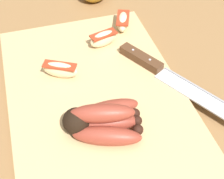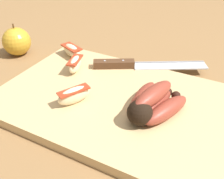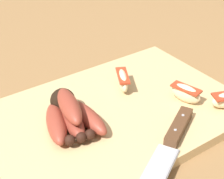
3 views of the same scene
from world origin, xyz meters
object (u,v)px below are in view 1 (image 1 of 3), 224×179
object	(u,v)px
apple_wedge_near	(104,39)
apple_wedge_middle	(123,21)
chefs_knife	(160,70)
apple_wedge_far	(60,70)
banana_bunch	(101,121)

from	to	relation	value
apple_wedge_near	apple_wedge_middle	world-z (taller)	apple_wedge_near
chefs_knife	apple_wedge_far	xyz separation A→B (m)	(-0.04, -0.19, 0.01)
chefs_knife	apple_wedge_far	world-z (taller)	apple_wedge_far
apple_wedge_near	apple_wedge_middle	distance (m)	0.08
apple_wedge_near	apple_wedge_far	bearing A→B (deg)	-56.57
chefs_knife	apple_wedge_near	size ratio (longest dim) A/B	3.88
apple_wedge_middle	apple_wedge_far	world-z (taller)	apple_wedge_far
chefs_knife	apple_wedge_middle	size ratio (longest dim) A/B	3.58
apple_wedge_far	banana_bunch	bearing A→B (deg)	15.90
banana_bunch	chefs_knife	world-z (taller)	banana_bunch
apple_wedge_near	apple_wedge_middle	xyz separation A→B (m)	(-0.05, 0.06, -0.00)
banana_bunch	chefs_knife	distance (m)	0.18
banana_bunch	apple_wedge_far	bearing A→B (deg)	-164.10
apple_wedge_middle	apple_wedge_far	size ratio (longest dim) A/B	1.01
chefs_knife	apple_wedge_middle	world-z (taller)	apple_wedge_middle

